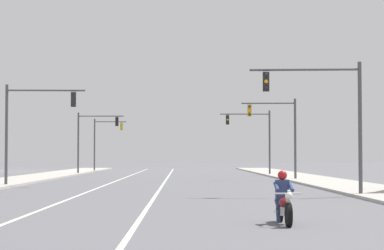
% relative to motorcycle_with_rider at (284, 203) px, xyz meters
% --- Properties ---
extents(lane_stripe_center, '(0.16, 100.00, 0.01)m').
position_rel_motorcycle_with_rider_xyz_m(lane_stripe_center, '(-4.02, 33.52, -0.58)').
color(lane_stripe_center, beige).
rests_on(lane_stripe_center, ground).
extents(lane_stripe_left, '(0.16, 100.00, 0.01)m').
position_rel_motorcycle_with_rider_xyz_m(lane_stripe_left, '(-7.64, 33.52, -0.58)').
color(lane_stripe_left, beige).
rests_on(lane_stripe_left, ground).
extents(sidewalk_kerb_right, '(4.40, 110.00, 0.14)m').
position_rel_motorcycle_with_rider_xyz_m(sidewalk_kerb_right, '(7.10, 28.52, -0.52)').
color(sidewalk_kerb_right, '#ADA89E').
rests_on(sidewalk_kerb_right, ground).
extents(motorcycle_with_rider, '(0.70, 2.19, 1.46)m').
position_rel_motorcycle_with_rider_xyz_m(motorcycle_with_rider, '(0.00, 0.00, 0.00)').
color(motorcycle_with_rider, black).
rests_on(motorcycle_with_rider, ground).
extents(traffic_signal_near_right, '(5.15, 0.50, 6.20)m').
position_rel_motorcycle_with_rider_xyz_m(traffic_signal_near_right, '(3.94, 13.53, 3.53)').
color(traffic_signal_near_right, '#47474C').
rests_on(traffic_signal_near_right, ground).
extents(traffic_signal_near_left, '(4.84, 0.43, 6.20)m').
position_rel_motorcycle_with_rider_xyz_m(traffic_signal_near_left, '(-12.08, 24.47, 3.51)').
color(traffic_signal_near_left, '#47474C').
rests_on(traffic_signal_near_left, ground).
extents(traffic_signal_mid_right, '(4.15, 0.38, 6.20)m').
position_rel_motorcycle_with_rider_xyz_m(traffic_signal_mid_right, '(4.64, 35.14, 3.47)').
color(traffic_signal_mid_right, '#47474C').
rests_on(traffic_signal_mid_right, ground).
extents(traffic_signal_mid_left, '(4.67, 0.38, 6.20)m').
position_rel_motorcycle_with_rider_xyz_m(traffic_signal_mid_left, '(-11.92, 53.42, 3.50)').
color(traffic_signal_mid_left, '#47474C').
rests_on(traffic_signal_mid_left, ground).
extents(traffic_signal_far_right, '(4.83, 0.38, 6.20)m').
position_rel_motorcycle_with_rider_xyz_m(traffic_signal_far_right, '(4.23, 49.58, 3.51)').
color(traffic_signal_far_right, '#47474C').
rests_on(traffic_signal_far_right, ground).
extents(traffic_signal_far_left, '(3.80, 0.38, 6.20)m').
position_rel_motorcycle_with_rider_xyz_m(traffic_signal_far_left, '(-12.01, 65.50, 3.44)').
color(traffic_signal_far_left, '#47474C').
rests_on(traffic_signal_far_left, ground).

